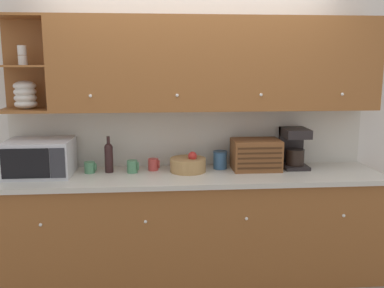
{
  "coord_description": "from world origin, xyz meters",
  "views": [
    {
      "loc": [
        -0.3,
        -3.77,
        1.83
      ],
      "look_at": [
        0.0,
        -0.23,
        1.15
      ],
      "focal_mm": 40.0,
      "sensor_mm": 36.0,
      "label": 1
    }
  ],
  "objects_px": {
    "wine_bottle": "(109,156)",
    "fruit_basket": "(188,164)",
    "microwave": "(40,158)",
    "storage_canister": "(220,160)",
    "coffee_maker": "(294,147)",
    "mug_blue_second": "(133,167)",
    "mug": "(154,164)",
    "bread_box": "(256,155)",
    "mug_patterned_third": "(90,167)"
  },
  "relations": [
    {
      "from": "wine_bottle",
      "to": "fruit_basket",
      "type": "relative_size",
      "value": 1.01
    },
    {
      "from": "microwave",
      "to": "wine_bottle",
      "type": "bearing_deg",
      "value": 4.96
    },
    {
      "from": "storage_canister",
      "to": "wine_bottle",
      "type": "bearing_deg",
      "value": -177.15
    },
    {
      "from": "storage_canister",
      "to": "coffee_maker",
      "type": "xyz_separation_m",
      "value": [
        0.66,
        0.01,
        0.1
      ]
    },
    {
      "from": "mug_blue_second",
      "to": "mug",
      "type": "height_order",
      "value": "mug_blue_second"
    },
    {
      "from": "mug",
      "to": "coffee_maker",
      "type": "height_order",
      "value": "coffee_maker"
    },
    {
      "from": "mug",
      "to": "coffee_maker",
      "type": "relative_size",
      "value": 0.29
    },
    {
      "from": "bread_box",
      "to": "fruit_basket",
      "type": "bearing_deg",
      "value": -177.76
    },
    {
      "from": "mug_patterned_third",
      "to": "mug_blue_second",
      "type": "height_order",
      "value": "mug_blue_second"
    },
    {
      "from": "wine_bottle",
      "to": "mug",
      "type": "bearing_deg",
      "value": 5.77
    },
    {
      "from": "mug_patterned_third",
      "to": "storage_canister",
      "type": "height_order",
      "value": "storage_canister"
    },
    {
      "from": "storage_canister",
      "to": "mug_blue_second",
      "type": "bearing_deg",
      "value": -173.95
    },
    {
      "from": "microwave",
      "to": "bread_box",
      "type": "xyz_separation_m",
      "value": [
        1.81,
        0.04,
        -0.02
      ]
    },
    {
      "from": "wine_bottle",
      "to": "mug_blue_second",
      "type": "relative_size",
      "value": 2.92
    },
    {
      "from": "mug_patterned_third",
      "to": "mug",
      "type": "height_order",
      "value": "mug"
    },
    {
      "from": "microwave",
      "to": "mug_patterned_third",
      "type": "height_order",
      "value": "microwave"
    },
    {
      "from": "mug_patterned_third",
      "to": "fruit_basket",
      "type": "bearing_deg",
      "value": -1.51
    },
    {
      "from": "wine_bottle",
      "to": "mug_patterned_third",
      "type": "bearing_deg",
      "value": -177.16
    },
    {
      "from": "fruit_basket",
      "to": "coffee_maker",
      "type": "relative_size",
      "value": 0.87
    },
    {
      "from": "wine_bottle",
      "to": "coffee_maker",
      "type": "distance_m",
      "value": 1.61
    },
    {
      "from": "mug",
      "to": "storage_canister",
      "type": "bearing_deg",
      "value": 0.95
    },
    {
      "from": "mug_patterned_third",
      "to": "wine_bottle",
      "type": "height_order",
      "value": "wine_bottle"
    },
    {
      "from": "mug_blue_second",
      "to": "fruit_basket",
      "type": "relative_size",
      "value": 0.35
    },
    {
      "from": "microwave",
      "to": "fruit_basket",
      "type": "relative_size",
      "value": 1.71
    },
    {
      "from": "wine_bottle",
      "to": "mug_blue_second",
      "type": "height_order",
      "value": "wine_bottle"
    },
    {
      "from": "wine_bottle",
      "to": "mug",
      "type": "relative_size",
      "value": 3.04
    },
    {
      "from": "mug_patterned_third",
      "to": "wine_bottle",
      "type": "distance_m",
      "value": 0.18
    },
    {
      "from": "microwave",
      "to": "fruit_basket",
      "type": "distance_m",
      "value": 1.22
    },
    {
      "from": "bread_box",
      "to": "coffee_maker",
      "type": "bearing_deg",
      "value": 10.27
    },
    {
      "from": "fruit_basket",
      "to": "coffee_maker",
      "type": "height_order",
      "value": "coffee_maker"
    },
    {
      "from": "mug_patterned_third",
      "to": "bread_box",
      "type": "distance_m",
      "value": 1.42
    },
    {
      "from": "microwave",
      "to": "fruit_basket",
      "type": "bearing_deg",
      "value": 0.86
    },
    {
      "from": "microwave",
      "to": "mug_blue_second",
      "type": "relative_size",
      "value": 4.93
    },
    {
      "from": "fruit_basket",
      "to": "bread_box",
      "type": "bearing_deg",
      "value": 2.24
    },
    {
      "from": "bread_box",
      "to": "mug",
      "type": "bearing_deg",
      "value": 177.12
    },
    {
      "from": "wine_bottle",
      "to": "bread_box",
      "type": "height_order",
      "value": "wine_bottle"
    },
    {
      "from": "coffee_maker",
      "to": "storage_canister",
      "type": "bearing_deg",
      "value": -179.14
    },
    {
      "from": "bread_box",
      "to": "storage_canister",
      "type": "bearing_deg",
      "value": 169.89
    },
    {
      "from": "fruit_basket",
      "to": "bread_box",
      "type": "distance_m",
      "value": 0.59
    },
    {
      "from": "microwave",
      "to": "mug",
      "type": "height_order",
      "value": "microwave"
    },
    {
      "from": "mug_patterned_third",
      "to": "mug_blue_second",
      "type": "xyz_separation_m",
      "value": [
        0.36,
        -0.02,
        0.01
      ]
    },
    {
      "from": "mug",
      "to": "fruit_basket",
      "type": "distance_m",
      "value": 0.3
    },
    {
      "from": "fruit_basket",
      "to": "storage_canister",
      "type": "bearing_deg",
      "value": 15.08
    },
    {
      "from": "mug_patterned_third",
      "to": "fruit_basket",
      "type": "xyz_separation_m",
      "value": [
        0.83,
        -0.02,
        0.01
      ]
    },
    {
      "from": "storage_canister",
      "to": "bread_box",
      "type": "xyz_separation_m",
      "value": [
        0.3,
        -0.05,
        0.05
      ]
    },
    {
      "from": "microwave",
      "to": "storage_canister",
      "type": "distance_m",
      "value": 1.51
    },
    {
      "from": "storage_canister",
      "to": "bread_box",
      "type": "distance_m",
      "value": 0.31
    },
    {
      "from": "microwave",
      "to": "bread_box",
      "type": "bearing_deg",
      "value": 1.31
    },
    {
      "from": "mug_blue_second",
      "to": "mug",
      "type": "distance_m",
      "value": 0.19
    },
    {
      "from": "bread_box",
      "to": "microwave",
      "type": "bearing_deg",
      "value": -178.69
    }
  ]
}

